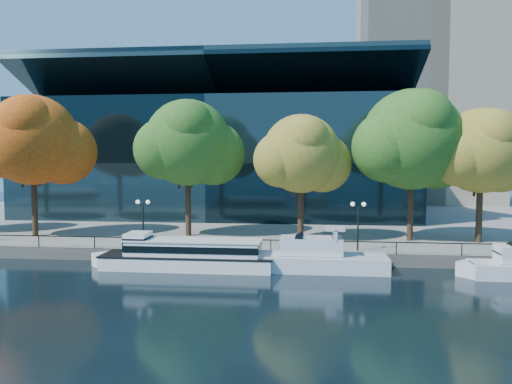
# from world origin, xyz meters

# --- Properties ---
(ground) EXTENTS (160.00, 160.00, 0.00)m
(ground) POSITION_xyz_m (0.00, 0.00, 0.00)
(ground) COLOR black
(ground) RESTS_ON ground
(promenade) EXTENTS (90.00, 67.08, 1.00)m
(promenade) POSITION_xyz_m (0.00, 36.38, 0.50)
(promenade) COLOR slate
(promenade) RESTS_ON ground
(railing) EXTENTS (88.20, 0.08, 0.99)m
(railing) POSITION_xyz_m (0.00, 3.25, 1.94)
(railing) COLOR black
(railing) RESTS_ON promenade
(convention_building) EXTENTS (50.00, 24.57, 21.43)m
(convention_building) POSITION_xyz_m (-4.00, 31.79, 8.51)
(convention_building) COLOR black
(convention_building) RESTS_ON ground
(office_tower) EXTENTS (22.50, 22.50, 65.90)m
(office_tower) POSITION_xyz_m (28.00, 55.00, 33.02)
(office_tower) COLOR tan
(office_tower) RESTS_ON ground
(tour_boat) EXTENTS (14.70, 3.28, 2.79)m
(tour_boat) POSITION_xyz_m (-1.65, 0.71, 1.19)
(tour_boat) COLOR white
(tour_boat) RESTS_ON ground
(cruiser_near) EXTENTS (11.65, 3.00, 3.37)m
(cruiser_near) POSITION_xyz_m (8.33, 1.10, 1.05)
(cruiser_near) COLOR silver
(cruiser_near) RESTS_ON ground
(tree_1) EXTENTS (10.93, 8.96, 13.73)m
(tree_1) POSITION_xyz_m (-18.43, 8.90, 10.17)
(tree_1) COLOR black
(tree_1) RESTS_ON promenade
(tree_2) EXTENTS (10.53, 8.63, 13.32)m
(tree_2) POSITION_xyz_m (-3.57, 10.78, 9.92)
(tree_2) COLOR black
(tree_2) RESTS_ON promenade
(tree_3) EXTENTS (9.08, 7.45, 11.65)m
(tree_3) POSITION_xyz_m (7.44, 9.27, 8.85)
(tree_3) COLOR black
(tree_3) RESTS_ON promenade
(tree_4) EXTENTS (11.51, 9.44, 13.91)m
(tree_4) POSITION_xyz_m (17.56, 10.11, 10.11)
(tree_4) COLOR black
(tree_4) RESTS_ON promenade
(tree_5) EXTENTS (9.54, 7.82, 12.10)m
(tree_5) POSITION_xyz_m (23.52, 9.77, 9.12)
(tree_5) COLOR black
(tree_5) RESTS_ON promenade
(lamp_1) EXTENTS (1.26, 0.36, 4.03)m
(lamp_1) POSITION_xyz_m (-6.15, 4.50, 3.98)
(lamp_1) COLOR black
(lamp_1) RESTS_ON promenade
(lamp_2) EXTENTS (1.26, 0.36, 4.03)m
(lamp_2) POSITION_xyz_m (12.09, 4.50, 3.98)
(lamp_2) COLOR black
(lamp_2) RESTS_ON promenade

